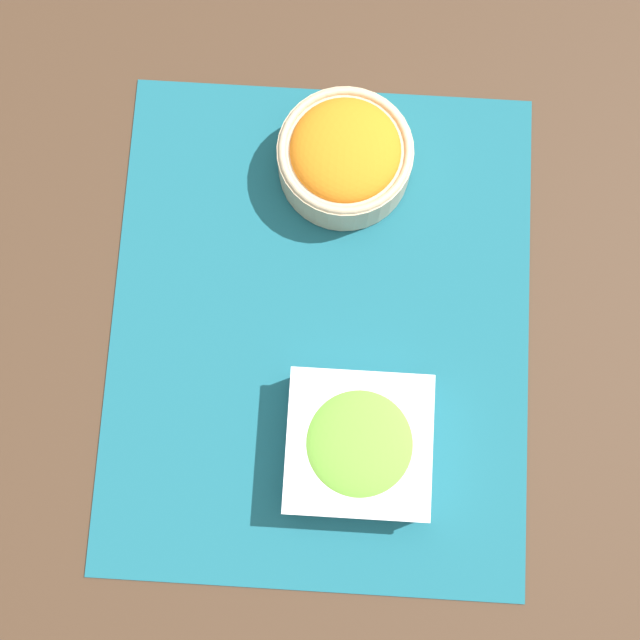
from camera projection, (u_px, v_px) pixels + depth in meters
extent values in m
plane|color=#422D1E|center=(320.00, 327.00, 0.87)|extent=(3.00, 3.00, 0.00)
cube|color=#195B6B|center=(320.00, 326.00, 0.86)|extent=(0.50, 0.41, 0.00)
cube|color=white|center=(358.00, 445.00, 0.82)|extent=(0.13, 0.13, 0.04)
cube|color=white|center=(359.00, 444.00, 0.80)|extent=(0.13, 0.13, 0.00)
ellipsoid|color=#6BAD38|center=(359.00, 444.00, 0.80)|extent=(0.10, 0.10, 0.02)
cylinder|color=#C6B28E|center=(345.00, 160.00, 0.87)|extent=(0.13, 0.13, 0.05)
torus|color=#C6B28E|center=(345.00, 150.00, 0.85)|extent=(0.13, 0.13, 0.01)
ellipsoid|color=orange|center=(345.00, 150.00, 0.85)|extent=(0.11, 0.11, 0.04)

